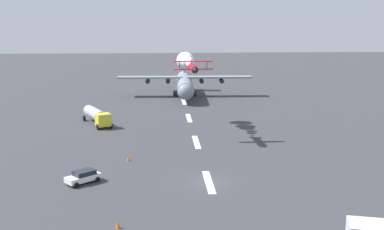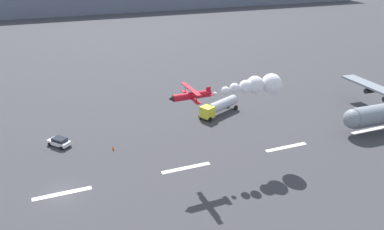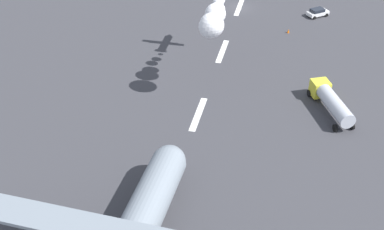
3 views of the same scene
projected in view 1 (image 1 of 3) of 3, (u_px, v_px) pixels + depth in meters
The scene contains 11 objects.
ground_plane at pixel (209, 182), 55.50m from camera, with size 440.00×440.00×0.00m, color #38383D.
runway_stripe_4 at pixel (209, 182), 55.50m from camera, with size 8.00×0.90×0.01m, color white.
runway_stripe_5 at pixel (196, 142), 73.57m from camera, with size 8.00×0.90×0.01m, color white.
runway_stripe_6 at pixel (189, 118), 91.63m from camera, with size 8.00×0.90×0.01m, color white.
runway_stripe_7 at pixel (184, 102), 109.70m from camera, with size 8.00×0.90×0.01m, color white.
cargo_transport_plane at pixel (185, 84), 115.79m from camera, with size 26.98×33.91×11.08m.
stunt_biplane_red at pixel (187, 62), 83.35m from camera, with size 19.06×6.18×3.31m.
fuel_tanker_truck at pixel (97, 115), 85.56m from camera, with size 9.88×6.48×2.90m.
airport_staff_sedan at pixel (83, 176), 55.04m from camera, with size 3.98×4.28×1.52m.
traffic_cone_near at pixel (118, 224), 43.10m from camera, with size 0.44×0.44×0.75m, color orange.
traffic_cone_far at pixel (129, 158), 63.61m from camera, with size 0.44×0.44×0.75m, color orange.
Camera 1 is at (-52.45, 5.77, 19.13)m, focal length 43.23 mm.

